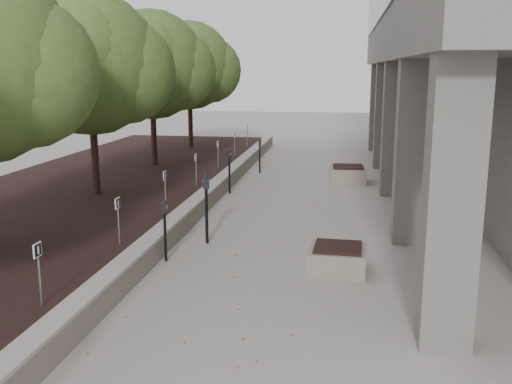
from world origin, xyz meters
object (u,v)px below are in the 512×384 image
Objects in this scene: parking_meter_5 at (260,156)px; parking_meter_2 at (165,231)px; crabapple_tree_4 at (152,88)px; planter_back at (348,174)px; crabapple_tree_3 at (91,94)px; planter_front at (338,258)px; parking_meter_3 at (207,209)px; parking_meter_4 at (229,171)px; crabapple_tree_5 at (190,84)px.

parking_meter_2 is at bearing -105.17° from parking_meter_5.
crabapple_tree_4 is at bearing -176.48° from parking_meter_5.
parking_meter_2 is at bearing -111.89° from planter_back.
planter_front is (6.69, -4.19, -2.87)m from crabapple_tree_3.
crabapple_tree_4 reaches higher than parking_meter_3.
parking_meter_5 is at bearing 103.72° from parking_meter_4.
crabapple_tree_3 is 4.72m from parking_meter_4.
parking_meter_4 is 1.16× the size of planter_back.
crabapple_tree_4 is at bearing 161.26° from parking_meter_4.
planter_front is 0.89× the size of planter_back.
crabapple_tree_5 is (0.00, 10.00, 0.00)m from crabapple_tree_3.
parking_meter_3 is at bearing -64.26° from parking_meter_4.
parking_meter_5 is at bearing 106.42° from planter_front.
planter_front is 9.03m from planter_back.
crabapple_tree_5 is at bearing 89.37° from parking_meter_3.
parking_meter_5 is (-0.14, 8.91, -0.14)m from parking_meter_3.
parking_meter_4 is 1.08× the size of parking_meter_5.
parking_meter_3 is 5.24m from parking_meter_4.
planter_front is (3.42, -6.58, -0.45)m from parking_meter_4.
crabapple_tree_3 reaches higher than planter_back.
planter_back reaches higher than planter_front.
planter_front is at bearing -42.63° from parking_meter_4.
crabapple_tree_5 is 3.47× the size of parking_meter_3.
crabapple_tree_5 reaches higher than parking_meter_4.
parking_meter_2 is (3.27, -14.15, -2.49)m from crabapple_tree_5.
parking_meter_2 is (3.27, -9.15, -2.49)m from crabapple_tree_4.
parking_meter_3 is 8.91m from parking_meter_5.
crabapple_tree_4 reaches higher than planter_front.
crabapple_tree_3 is at bearing -90.00° from crabapple_tree_5.
parking_meter_2 is 6.54m from parking_meter_4.
crabapple_tree_4 is 1.00× the size of crabapple_tree_5.
crabapple_tree_4 is (0.00, 5.00, 0.00)m from crabapple_tree_3.
crabapple_tree_5 is 14.73m from parking_meter_2.
crabapple_tree_3 is 1.00× the size of crabapple_tree_5.
parking_meter_2 is 9.69m from planter_back.
crabapple_tree_3 is 3.47× the size of parking_meter_3.
planter_front is at bearing -32.04° from crabapple_tree_3.
planter_back is at bearing 70.57° from parking_meter_2.
parking_meter_4 is at bearing -66.76° from crabapple_tree_5.
crabapple_tree_4 is 4.56m from parking_meter_5.
planter_back is (0.19, 9.03, 0.03)m from planter_front.
parking_meter_4 is at bearing 78.72° from parking_meter_3.
crabapple_tree_4 is 10.03m from parking_meter_2.
parking_meter_4 is (-0.00, 6.54, 0.07)m from parking_meter_2.
crabapple_tree_3 is at bearing 126.28° from parking_meter_3.
parking_meter_3 is at bearing -64.07° from crabapple_tree_4.
planter_front is (3.42, -0.04, -0.38)m from parking_meter_2.
parking_meter_5 is (0.40, 3.69, -0.05)m from parking_meter_4.
crabapple_tree_5 is at bearing 105.48° from parking_meter_2.
crabapple_tree_5 is at bearing 115.25° from planter_front.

